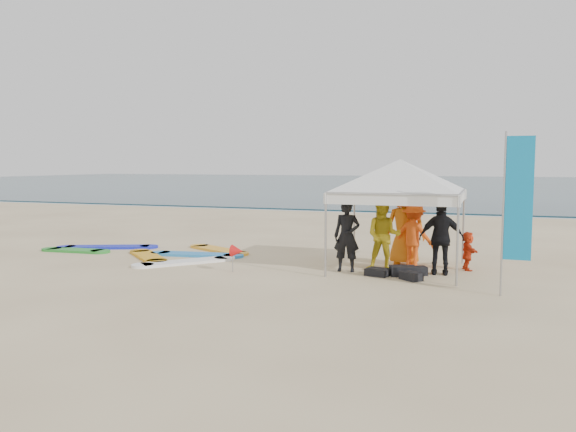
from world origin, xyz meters
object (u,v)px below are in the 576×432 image
Objects in this scene: person_yellow at (384,236)px; person_black_b at (441,238)px; canopy_tent at (400,160)px; surfboard_spread at (155,253)px; person_orange_a at (414,235)px; person_seated at (468,251)px; person_orange_b at (405,226)px; person_black_a at (347,236)px; marker_pennant at (237,251)px; feather_flag at (517,201)px.

person_black_b is at bearing -5.91° from person_yellow.
person_yellow is 0.42× the size of canopy_tent.
person_black_b is at bearing -2.31° from surfboard_spread.
person_seated is (1.25, 0.07, -0.33)m from person_orange_a.
person_orange_a is at bearing 133.55° from person_orange_b.
person_black_a is 0.29× the size of surfboard_spread.
marker_pennant is at bearing -155.52° from canopy_tent.
person_black_b is 2.62× the size of marker_pennant.
person_orange_a is 1.72× the size of person_seated.
person_yellow is (0.79, 0.35, 0.01)m from person_black_a.
person_yellow reaches higher than marker_pennant.
person_yellow is 0.30× the size of surfboard_spread.
person_seated is 0.23× the size of canopy_tent.
person_yellow is at bearing 18.56° from person_black_a.
person_black_a is at bearing 2.71° from person_black_b.
person_yellow is 1.82× the size of person_seated.
person_orange_b is at bearing 65.03° from person_yellow.
person_seated is (1.86, 0.75, -0.38)m from person_yellow.
feather_flag reaches higher than person_black_a.
person_seated is at bearing 110.03° from feather_flag.
person_black_a is 3.97m from feather_flag.
feather_flag is at bearing -39.57° from canopy_tent.
person_orange_a is (0.61, 0.68, -0.05)m from person_yellow.
person_black_a is at bearing -160.49° from person_yellow.
person_black_b is 7.74m from surfboard_spread.
person_black_b is 1.03m from person_seated.
person_orange_a is 0.41m from person_orange_b.
feather_flag is at bearing 132.20° from person_orange_b.
person_black_b reaches higher than marker_pennant.
person_orange_b is at bearing -51.80° from person_black_b.
person_orange_a is at bearing 77.40° from person_seated.
person_orange_b reaches higher than person_seated.
surfboard_spread is (-6.99, -0.41, -0.75)m from person_orange_a.
feather_flag reaches higher than surfboard_spread.
person_black_b is at bearing 130.26° from feather_flag.
person_black_b is at bearing 129.56° from person_seated.
feather_flag is at bearing -26.83° from person_black_a.
canopy_tent is 6.20× the size of marker_pennant.
marker_pennant is (-5.93, 0.46, -1.33)m from feather_flag.
person_black_a is 2.60× the size of marker_pennant.
person_yellow is 1.31m from person_black_b.
canopy_tent reaches higher than marker_pennant.
person_yellow is 1.03m from person_orange_b.
canopy_tent reaches higher than person_orange_b.
canopy_tent is 3.29m from feather_flag.
person_yellow is 1.06× the size of person_orange_a.
person_seated is at bearing 173.01° from person_orange_b.
person_orange_b reaches higher than person_black_b.
person_black_a is 2.17m from canopy_tent.
person_orange_a is at bearing 27.94° from marker_pennant.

